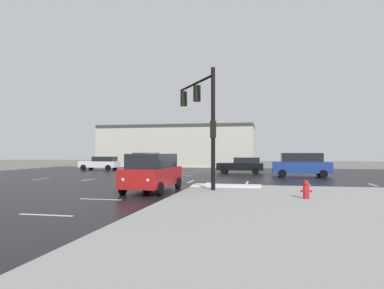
% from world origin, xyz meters
% --- Properties ---
extents(ground_plane, '(120.00, 120.00, 0.00)m').
position_xyz_m(ground_plane, '(0.00, 0.00, 0.00)').
color(ground_plane, slate).
extents(road_asphalt, '(44.00, 44.00, 0.02)m').
position_xyz_m(road_asphalt, '(0.00, 0.00, 0.01)').
color(road_asphalt, black).
rests_on(road_asphalt, ground_plane).
extents(snow_strip_curbside, '(4.00, 1.60, 0.06)m').
position_xyz_m(snow_strip_curbside, '(5.00, -4.00, 0.17)').
color(snow_strip_curbside, white).
rests_on(snow_strip_curbside, sidewalk_corner).
extents(lane_markings, '(36.15, 36.15, 0.01)m').
position_xyz_m(lane_markings, '(1.20, -1.38, 0.02)').
color(lane_markings, silver).
rests_on(lane_markings, road_asphalt).
extents(traffic_signal_mast, '(2.95, 4.44, 6.48)m').
position_xyz_m(traffic_signal_mast, '(3.81, -5.14, 4.42)').
color(traffic_signal_mast, black).
rests_on(traffic_signal_mast, sidewalk_corner).
extents(fire_hydrant, '(0.48, 0.26, 0.79)m').
position_xyz_m(fire_hydrant, '(8.95, -8.79, 0.54)').
color(fire_hydrant, red).
rests_on(fire_hydrant, sidewalk_corner).
extents(strip_building_background, '(22.61, 8.00, 6.03)m').
position_xyz_m(strip_building_background, '(-5.63, 26.41, 3.02)').
color(strip_building_background, beige).
rests_on(strip_building_background, ground_plane).
extents(suv_silver, '(2.30, 4.89, 2.03)m').
position_xyz_m(suv_silver, '(-5.03, 10.63, 1.09)').
color(suv_silver, '#B7BABF').
rests_on(suv_silver, road_asphalt).
extents(suv_red, '(2.27, 4.88, 2.03)m').
position_xyz_m(suv_red, '(1.30, -6.56, 1.09)').
color(suv_red, '#B21919').
rests_on(suv_red, road_asphalt).
extents(sedan_white, '(4.54, 2.03, 1.58)m').
position_xyz_m(sedan_white, '(-11.53, 13.25, 0.85)').
color(sedan_white, white).
rests_on(sedan_white, road_asphalt).
extents(sedan_black, '(4.55, 2.05, 1.58)m').
position_xyz_m(sedan_black, '(4.97, 10.32, 0.85)').
color(sedan_black, black).
rests_on(sedan_black, road_asphalt).
extents(suv_blue, '(4.88, 2.26, 2.03)m').
position_xyz_m(suv_blue, '(10.23, 6.67, 1.09)').
color(suv_blue, navy).
rests_on(suv_blue, road_asphalt).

